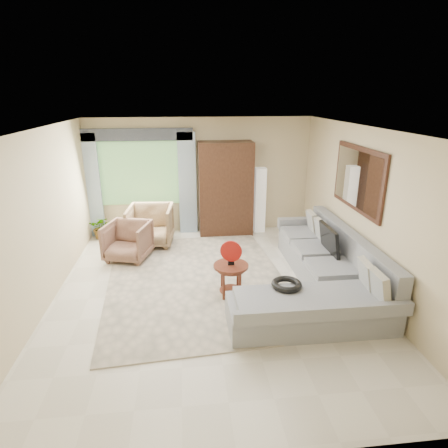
{
  "coord_description": "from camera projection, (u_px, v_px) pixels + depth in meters",
  "views": [
    {
      "loc": [
        -0.39,
        -5.41,
        3.07
      ],
      "look_at": [
        0.25,
        0.35,
        1.05
      ],
      "focal_mm": 30.0,
      "sensor_mm": 36.0,
      "label": 1
    }
  ],
  "objects": [
    {
      "name": "ground",
      "position": [
        211.0,
        292.0,
        6.13
      ],
      "size": [
        6.0,
        6.0,
        0.0
      ],
      "primitive_type": "plane",
      "color": "silver",
      "rests_on": "ground"
    },
    {
      "name": "area_rug",
      "position": [
        197.0,
        280.0,
        6.5
      ],
      "size": [
        3.3,
        4.22,
        0.02
      ],
      "primitive_type": "cube",
      "rotation": [
        0.0,
        0.0,
        0.08
      ],
      "color": "#BBAA94",
      "rests_on": "ground"
    },
    {
      "name": "sectional_sofa",
      "position": [
        322.0,
        276.0,
        6.06
      ],
      "size": [
        2.3,
        3.46,
        0.9
      ],
      "color": "gray",
      "rests_on": "ground"
    },
    {
      "name": "tv_screen",
      "position": [
        329.0,
        240.0,
        6.37
      ],
      "size": [
        0.14,
        0.74,
        0.48
      ],
      "primitive_type": "cube",
      "rotation": [
        0.0,
        -0.17,
        0.0
      ],
      "color": "black",
      "rests_on": "sectional_sofa"
    },
    {
      "name": "garden_hose",
      "position": [
        287.0,
        284.0,
        5.24
      ],
      "size": [
        0.43,
        0.43,
        0.09
      ],
      "primitive_type": "torus",
      "color": "black",
      "rests_on": "sectional_sofa"
    },
    {
      "name": "coffee_table",
      "position": [
        231.0,
        280.0,
        5.92
      ],
      "size": [
        0.55,
        0.55,
        0.55
      ],
      "rotation": [
        0.0,
        0.0,
        0.43
      ],
      "color": "#4B2214",
      "rests_on": "ground"
    },
    {
      "name": "red_disc",
      "position": [
        231.0,
        251.0,
        5.75
      ],
      "size": [
        0.33,
        0.13,
        0.34
      ],
      "primitive_type": "cylinder",
      "rotation": [
        1.57,
        0.0,
        -0.32
      ],
      "color": "#A11510",
      "rests_on": "coffee_table"
    },
    {
      "name": "armchair_left",
      "position": [
        128.0,
        241.0,
        7.26
      ],
      "size": [
        0.98,
        1.0,
        0.74
      ],
      "primitive_type": "imported",
      "rotation": [
        0.0,
        0.0,
        -0.28
      ],
      "color": "#875D49",
      "rests_on": "ground"
    },
    {
      "name": "armchair_right",
      "position": [
        151.0,
        225.0,
        7.95
      ],
      "size": [
        0.98,
        1.01,
        0.85
      ],
      "primitive_type": "imported",
      "rotation": [
        0.0,
        0.0,
        -0.08
      ],
      "color": "#9C8355",
      "rests_on": "ground"
    },
    {
      "name": "potted_plant",
      "position": [
        101.0,
        227.0,
        8.33
      ],
      "size": [
        0.49,
        0.43,
        0.52
      ],
      "primitive_type": "imported",
      "rotation": [
        0.0,
        0.0,
        -0.04
      ],
      "color": "#999999",
      "rests_on": "ground"
    },
    {
      "name": "armoire",
      "position": [
        226.0,
        189.0,
        8.39
      ],
      "size": [
        1.2,
        0.55,
        2.1
      ],
      "primitive_type": "cube",
      "color": "black",
      "rests_on": "ground"
    },
    {
      "name": "floor_lamp",
      "position": [
        260.0,
        200.0,
        8.63
      ],
      "size": [
        0.24,
        0.24,
        1.5
      ],
      "primitive_type": "cube",
      "color": "silver",
      "rests_on": "ground"
    },
    {
      "name": "window",
      "position": [
        140.0,
        173.0,
        8.32
      ],
      "size": [
        1.8,
        0.04,
        1.4
      ],
      "primitive_type": "cube",
      "color": "#669E59",
      "rests_on": "wall_back"
    },
    {
      "name": "curtain_left",
      "position": [
        91.0,
        186.0,
        8.2
      ],
      "size": [
        0.4,
        0.08,
        2.3
      ],
      "primitive_type": "cube",
      "color": "#9EB7CC",
      "rests_on": "ground"
    },
    {
      "name": "curtain_right",
      "position": [
        187.0,
        184.0,
        8.42
      ],
      "size": [
        0.4,
        0.08,
        2.3
      ],
      "primitive_type": "cube",
      "color": "#9EB7CC",
      "rests_on": "ground"
    },
    {
      "name": "valance",
      "position": [
        136.0,
        135.0,
        7.97
      ],
      "size": [
        2.4,
        0.12,
        0.26
      ],
      "primitive_type": "cube",
      "color": "#1E232D",
      "rests_on": "wall_back"
    },
    {
      "name": "wall_mirror",
      "position": [
        358.0,
        179.0,
        6.14
      ],
      "size": [
        0.05,
        1.7,
        1.05
      ],
      "color": "black",
      "rests_on": "wall_right"
    }
  ]
}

